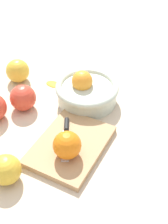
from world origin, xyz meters
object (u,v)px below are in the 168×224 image
(apple_front_right, at_px, (6,170))
(apple_front_left_2, at_px, (18,71))
(bowl, at_px, (87,91))
(orange_on_board, at_px, (67,145))
(apple_front_left, at_px, (23,98))
(knife, at_px, (66,133))
(cutting_board, at_px, (70,146))

(apple_front_right, bearing_deg, apple_front_left_2, -157.95)
(apple_front_left_2, height_order, apple_front_right, apple_front_left_2)
(bowl, height_order, apple_front_left_2, bowl)
(orange_on_board, distance_m, apple_front_left, 0.26)
(orange_on_board, relative_size, apple_front_right, 0.96)
(knife, height_order, apple_front_left, apple_front_left)
(cutting_board, height_order, apple_front_right, apple_front_right)
(apple_front_left_2, bearing_deg, knife, 49.03)
(knife, height_order, apple_front_right, apple_front_right)
(bowl, height_order, knife, bowl)
(knife, distance_m, apple_front_left, 0.20)
(apple_front_left_2, bearing_deg, orange_on_board, 44.19)
(cutting_board, relative_size, apple_front_left_2, 2.93)
(apple_front_left, bearing_deg, apple_front_right, 16.51)
(orange_on_board, bearing_deg, bowl, -175.10)
(cutting_board, relative_size, knife, 1.55)
(bowl, height_order, apple_front_left, bowl)
(bowl, xyz_separation_m, apple_front_left, (0.09, -0.18, 0.00))
(orange_on_board, height_order, apple_front_left, orange_on_board)
(knife, xyz_separation_m, apple_front_right, (0.17, -0.09, 0.01))
(apple_front_left_2, bearing_deg, apple_front_right, 22.05)
(bowl, bearing_deg, orange_on_board, 4.90)
(bowl, bearing_deg, apple_front_left, -63.60)
(apple_front_left, distance_m, apple_front_right, 0.28)
(orange_on_board, height_order, apple_front_left_2, orange_on_board)
(apple_front_left, bearing_deg, bowl, 116.40)
(bowl, relative_size, orange_on_board, 2.71)
(bowl, xyz_separation_m, knife, (0.18, -0.01, -0.02))
(knife, bearing_deg, orange_on_board, 22.04)
(bowl, distance_m, cutting_board, 0.21)
(apple_front_left, relative_size, apple_front_right, 1.06)
(knife, distance_m, apple_front_right, 0.20)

